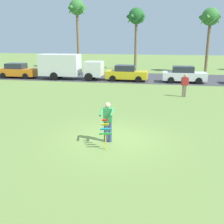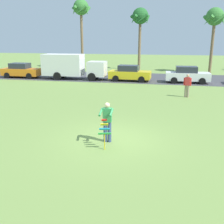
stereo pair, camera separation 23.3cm
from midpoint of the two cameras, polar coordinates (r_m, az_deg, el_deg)
The scene contains 12 objects.
ground_plane at distance 11.81m, azimuth 0.77°, elevation -5.87°, with size 120.00×120.00×0.00m, color olive.
road_strip at distance 29.90m, azimuth 7.47°, elevation 7.22°, with size 120.00×8.00×0.01m, color #424247.
person_kite_flyer at distance 11.23m, azimuth -0.43°, elevation -1.87°, with size 0.54×0.66×1.73m.
kite_held at distance 10.67m, azimuth -1.00°, elevation -3.85°, with size 0.53×0.70×1.14m.
parked_car_orange at distance 31.49m, azimuth -18.61°, elevation 8.38°, with size 4.20×1.84×1.60m.
parked_truck_white_box at distance 28.99m, azimuth -8.58°, elevation 9.72°, with size 6.73×2.19×2.62m.
parked_car_yellow at distance 27.58m, azimuth 4.03°, elevation 8.22°, with size 4.26×1.96×1.60m.
parked_car_white at distance 27.44m, azimuth 16.01°, elevation 7.62°, with size 4.23×1.89×1.60m.
palm_tree_left_near at distance 39.40m, azimuth -6.44°, elevation 20.72°, with size 2.58×2.71×9.34m.
palm_tree_right_near at distance 37.28m, azimuth 6.25°, elevation 19.22°, with size 2.58×2.71×8.07m.
palm_tree_centre_far at distance 35.94m, azimuth 21.26°, elevation 17.98°, with size 2.58×2.71×7.77m.
person_walker_near at distance 20.67m, azimuth 16.09°, elevation 5.59°, with size 0.56×0.28×1.73m.
Camera 2 is at (2.13, -10.78, 4.34)m, focal length 42.80 mm.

